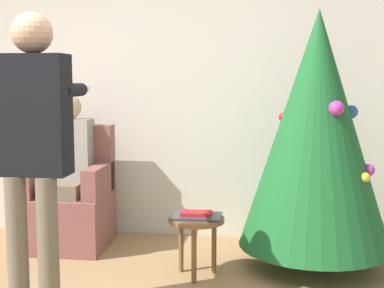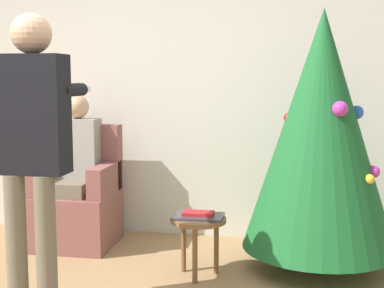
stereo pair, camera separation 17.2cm
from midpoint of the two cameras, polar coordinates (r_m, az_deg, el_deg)
name	(u,v)px [view 1 (the left image)]	position (r m, az deg, el deg)	size (l,w,h in m)	color
wall_back	(149,84)	(4.79, -5.64, 6.35)	(8.00, 0.06, 2.70)	beige
christmas_tree	(316,130)	(3.98, 11.91, 1.48)	(1.11, 1.11, 1.90)	brown
armchair	(70,203)	(4.64, -13.95, -6.13)	(0.65, 0.61, 1.01)	brown
person_seated	(68,164)	(4.55, -14.19, -2.12)	(0.36, 0.46, 1.27)	#6B604C
person_standing	(33,138)	(3.17, -18.09, 0.58)	(0.43, 0.57, 1.77)	#6B604C
side_stool	(196,227)	(3.82, -0.83, -8.85)	(0.40, 0.40, 0.43)	brown
laptop	(196,216)	(3.80, -0.84, -7.73)	(0.35, 0.23, 0.02)	#38383D
book	(196,213)	(3.80, -0.84, -7.40)	(0.22, 0.12, 0.02)	#B21E23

